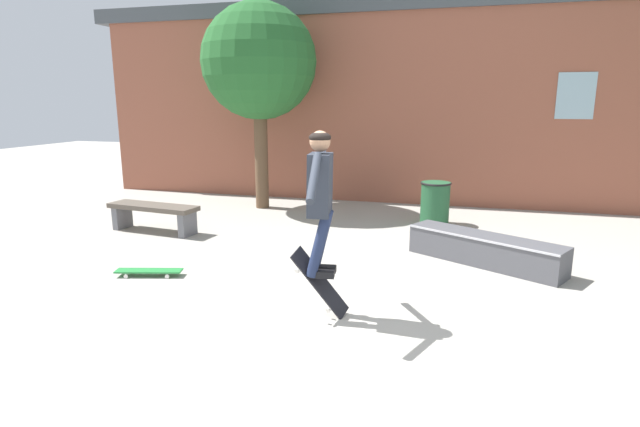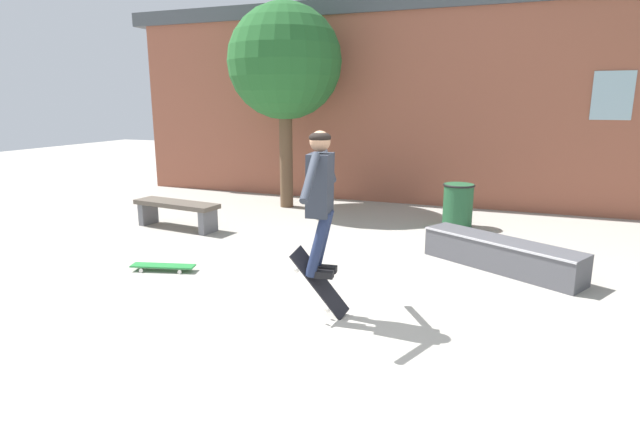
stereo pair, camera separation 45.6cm
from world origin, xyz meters
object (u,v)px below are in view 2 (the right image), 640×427
at_px(tree_left, 285,63).
at_px(park_bench, 177,209).
at_px(skate_ledge, 501,254).
at_px(skater, 320,191).
at_px(skateboard_flipping, 320,283).
at_px(trash_bin, 458,204).
at_px(skateboard_resting, 163,266).

distance_m(tree_left, park_bench, 3.75).
height_order(skate_ledge, skater, skater).
xyz_separation_m(skate_ledge, skateboard_flipping, (-1.75, -2.32, 0.17)).
distance_m(trash_bin, skateboard_resting, 5.22).
bearing_deg(trash_bin, skateboard_flipping, -102.05).
bearing_deg(skate_ledge, skater, -98.26).
xyz_separation_m(park_bench, trash_bin, (4.70, 1.88, 0.06)).
height_order(skater, skateboard_resting, skater).
bearing_deg(skateboard_resting, trash_bin, 33.57).
relative_size(park_bench, skateboard_resting, 1.93).
bearing_deg(skateboard_resting, tree_left, 77.58).
bearing_deg(tree_left, skateboard_resting, -87.74).
xyz_separation_m(tree_left, skateboard_flipping, (2.68, -5.08, -2.63)).
relative_size(tree_left, skater, 2.81).
relative_size(skate_ledge, skateboard_flipping, 2.71).
distance_m(skateboard_flipping, skateboard_resting, 2.60).
distance_m(park_bench, skateboard_flipping, 4.58).
xyz_separation_m(tree_left, trash_bin, (3.64, -0.55, -2.59)).
bearing_deg(tree_left, skater, -62.12).
height_order(skate_ledge, skateboard_resting, skate_ledge).
bearing_deg(skateboard_flipping, tree_left, 98.47).
height_order(park_bench, skater, skater).
height_order(tree_left, skater, tree_left).
relative_size(park_bench, skate_ledge, 0.79).
bearing_deg(skateboard_resting, skateboard_flipping, -28.97).
height_order(skater, skateboard_flipping, skater).
bearing_deg(skateboard_flipping, park_bench, 125.36).
bearing_deg(park_bench, trash_bin, 28.62).
height_order(tree_left, skateboard_flipping, tree_left).
height_order(tree_left, park_bench, tree_left).
relative_size(trash_bin, skateboard_flipping, 1.00).
relative_size(skater, skateboard_resting, 1.70).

